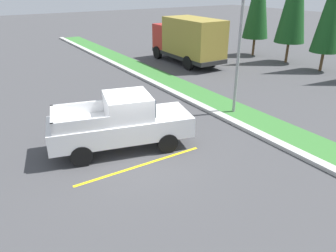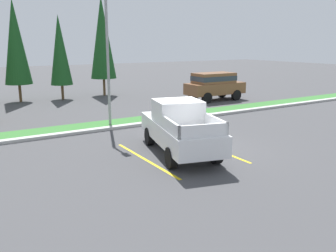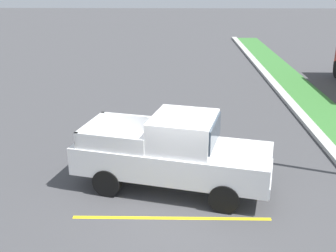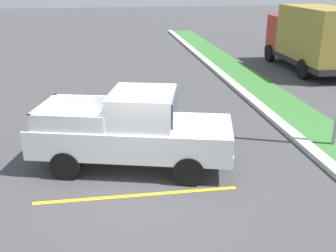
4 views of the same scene
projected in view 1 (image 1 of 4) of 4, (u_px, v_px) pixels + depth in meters
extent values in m
plane|color=#424244|center=(137.00, 155.00, 11.89)|extent=(120.00, 120.00, 0.00)
cube|color=yellow|center=(107.00, 133.00, 13.60)|extent=(0.12, 4.80, 0.01)
cube|color=yellow|center=(141.00, 165.00, 11.21)|extent=(0.12, 4.80, 0.01)
cube|color=#B2B2AD|center=(238.00, 124.00, 14.30)|extent=(56.00, 0.40, 0.15)
cube|color=#387533|center=(255.00, 119.00, 14.86)|extent=(56.00, 1.80, 0.06)
cylinder|color=black|center=(155.00, 125.00, 13.42)|extent=(0.46, 0.81, 0.76)
cylinder|color=black|center=(167.00, 143.00, 11.95)|extent=(0.46, 0.81, 0.76)
cylinder|color=black|center=(78.00, 135.00, 12.55)|extent=(0.46, 0.81, 0.76)
cylinder|color=black|center=(82.00, 155.00, 11.07)|extent=(0.46, 0.81, 0.76)
cube|color=white|center=(121.00, 127.00, 12.04)|extent=(3.12, 5.51, 0.76)
cube|color=white|center=(128.00, 106.00, 11.80)|extent=(2.10, 1.98, 0.84)
cube|color=#2D3842|center=(149.00, 102.00, 12.01)|extent=(1.58, 0.46, 0.63)
cube|color=white|center=(78.00, 108.00, 12.12)|extent=(0.56, 1.87, 0.44)
cube|color=white|center=(81.00, 126.00, 10.65)|extent=(0.56, 1.87, 0.44)
cube|color=white|center=(52.00, 120.00, 11.13)|extent=(1.77, 0.54, 0.44)
cube|color=silver|center=(185.00, 124.00, 12.86)|extent=(1.79, 0.60, 0.28)
cylinder|color=black|center=(158.00, 52.00, 26.47)|extent=(1.00, 0.31, 1.00)
cylinder|color=black|center=(180.00, 50.00, 27.53)|extent=(1.00, 0.31, 1.00)
cylinder|color=black|center=(188.00, 63.00, 23.06)|extent=(1.00, 0.31, 1.00)
cylinder|color=black|center=(213.00, 59.00, 24.11)|extent=(1.00, 0.31, 1.00)
cube|color=#262626|center=(187.00, 55.00, 24.92)|extent=(6.83, 2.38, 0.30)
cube|color=#AD231E|center=(169.00, 36.00, 26.45)|extent=(1.63, 2.32, 1.90)
cube|color=#2D3842|center=(164.00, 31.00, 26.98)|extent=(0.08, 2.10, 0.90)
cube|color=olive|center=(193.00, 37.00, 23.70)|extent=(5.03, 2.46, 2.60)
cylinder|color=gray|center=(240.00, 40.00, 14.32)|extent=(0.14, 0.14, 6.88)
cylinder|color=brown|center=(254.00, 47.00, 27.58)|extent=(0.20, 0.20, 1.46)
cylinder|color=brown|center=(287.00, 52.00, 25.12)|extent=(0.20, 0.20, 1.55)
cylinder|color=brown|center=(322.00, 61.00, 22.77)|extent=(0.20, 0.20, 1.33)
cone|color=#194C1E|center=(333.00, 6.00, 21.25)|extent=(1.93, 1.93, 6.08)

